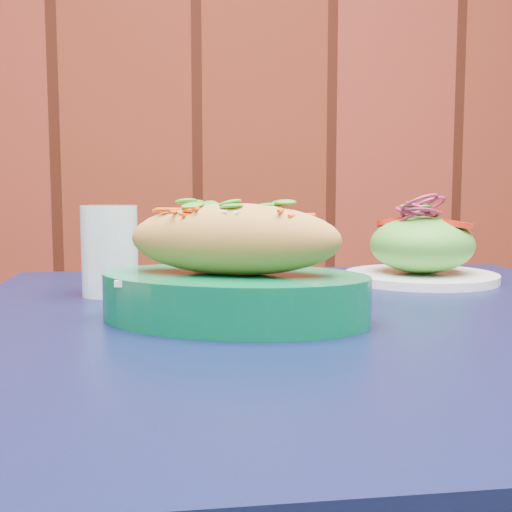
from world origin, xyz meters
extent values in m
cube|color=black|center=(0.47, 1.76, 0.73)|extent=(0.80, 0.80, 0.03)
cylinder|color=black|center=(0.80, 2.08, 0.36)|extent=(0.04, 0.04, 0.72)
cube|color=white|center=(0.36, 1.74, 0.79)|extent=(0.23, 0.17, 0.01)
ellipsoid|color=#C98E3F|center=(0.36, 1.74, 0.83)|extent=(0.23, 0.16, 0.07)
cylinder|color=white|center=(0.66, 1.98, 0.76)|extent=(0.22, 0.22, 0.01)
ellipsoid|color=#4C992D|center=(0.66, 1.98, 0.80)|extent=(0.15, 0.15, 0.08)
cylinder|color=red|center=(0.70, 1.95, 0.84)|extent=(0.04, 0.04, 0.01)
cylinder|color=red|center=(0.63, 2.01, 0.84)|extent=(0.04, 0.04, 0.01)
cylinder|color=red|center=(0.66, 2.02, 0.84)|extent=(0.04, 0.04, 0.01)
torus|color=maroon|center=(0.66, 1.98, 0.85)|extent=(0.05, 0.05, 0.00)
torus|color=maroon|center=(0.66, 1.98, 0.85)|extent=(0.05, 0.05, 0.00)
torus|color=maroon|center=(0.66, 1.98, 0.86)|extent=(0.05, 0.05, 0.00)
torus|color=maroon|center=(0.66, 1.98, 0.86)|extent=(0.05, 0.05, 0.00)
torus|color=maroon|center=(0.66, 1.98, 0.86)|extent=(0.05, 0.05, 0.00)
torus|color=maroon|center=(0.66, 1.98, 0.87)|extent=(0.05, 0.05, 0.00)
cylinder|color=silver|center=(0.23, 1.91, 0.81)|extent=(0.07, 0.07, 0.11)
camera|label=1|loc=(0.30, 1.10, 0.88)|focal=45.00mm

